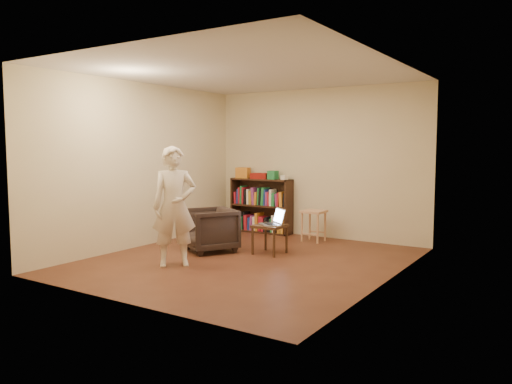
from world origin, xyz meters
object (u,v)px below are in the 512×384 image
Objects in this scene: bookshelf at (262,209)px; person at (174,206)px; side_table at (270,230)px; laptop at (274,221)px; stool at (314,216)px; armchair at (210,230)px.

person is (0.41, -2.85, 0.36)m from bookshelf.
side_table is 0.97× the size of laptop.
bookshelf reaches higher than stool.
laptop is (0.91, 0.36, 0.16)m from armchair.
stool is 2.69m from person.
stool is at bearing 26.69° from person.
laptop is (1.15, -1.51, 0.05)m from bookshelf.
person is (-0.81, -2.54, 0.37)m from stool.
armchair reaches higher than stool.
armchair is 1.67× the size of side_table.
armchair reaches higher than side_table.
armchair is (-0.99, -1.56, -0.10)m from stool.
armchair is at bearing -158.56° from side_table.
side_table is at bearing -118.07° from laptop.
armchair is 1.62× the size of laptop.
stool is 1.23m from side_table.
armchair is at bearing -82.62° from bookshelf.
bookshelf is at bearing 125.74° from side_table.
laptop is at bearing -52.56° from bookshelf.
side_table is at bearing 52.29° from armchair.
bookshelf is 2.76× the size of side_table.
armchair is 0.99m from laptop.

